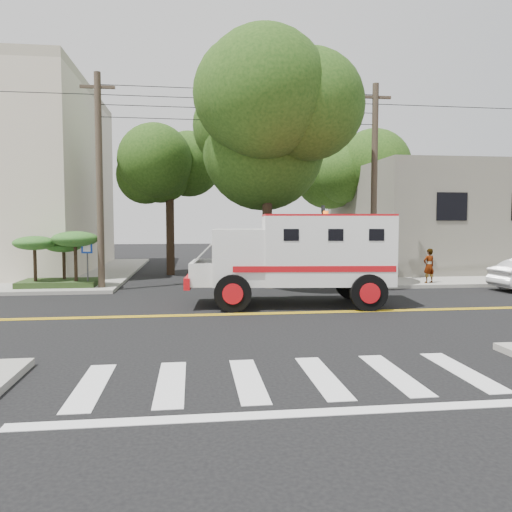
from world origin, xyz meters
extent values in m
plane|color=black|center=(0.00, 0.00, 0.00)|extent=(100.00, 100.00, 0.00)
cube|color=gray|center=(13.50, 13.50, 0.07)|extent=(17.00, 17.00, 0.15)
cube|color=slate|center=(15.00, 14.00, 3.15)|extent=(14.00, 12.00, 6.00)
cylinder|color=#382D23|center=(-5.60, 6.00, 4.50)|extent=(0.28, 0.28, 9.00)
cylinder|color=#382D23|center=(6.30, 6.20, 4.50)|extent=(0.28, 0.28, 9.00)
cylinder|color=black|center=(1.50, 6.50, 3.50)|extent=(0.44, 0.44, 7.00)
sphere|color=#17370F|center=(1.50, 6.50, 7.00)|extent=(5.32, 5.32, 5.32)
sphere|color=#17370F|center=(2.64, 5.74, 7.57)|extent=(4.56, 4.56, 4.56)
cylinder|color=black|center=(-3.00, 12.00, 2.80)|extent=(0.44, 0.44, 5.60)
sphere|color=#17370F|center=(-3.00, 12.00, 5.60)|extent=(3.92, 3.92, 3.92)
sphere|color=#17370F|center=(-2.16, 11.44, 6.02)|extent=(3.36, 3.36, 3.36)
cylinder|color=black|center=(8.50, 16.00, 2.97)|extent=(0.44, 0.44, 5.95)
sphere|color=#17370F|center=(8.50, 16.00, 5.95)|extent=(4.20, 4.20, 4.20)
sphere|color=#17370F|center=(9.40, 15.40, 6.40)|extent=(3.60, 3.60, 3.60)
cylinder|color=#3F3F42|center=(3.80, 5.60, 1.80)|extent=(0.12, 0.12, 3.60)
imported|color=#3F3F42|center=(3.80, 5.60, 3.15)|extent=(0.15, 0.18, 0.90)
cylinder|color=#3F3F42|center=(-6.20, 6.20, 1.00)|extent=(0.06, 0.06, 2.00)
cube|color=#0C33A5|center=(-6.20, 6.14, 1.80)|extent=(0.45, 0.03, 0.45)
cube|color=#1E3314|center=(-7.50, 6.80, 0.27)|extent=(3.20, 2.00, 0.24)
cylinder|color=black|center=(-8.40, 6.50, 1.15)|extent=(0.14, 0.14, 1.52)
ellipsoid|color=#174F1B|center=(-8.40, 6.50, 2.00)|extent=(1.73, 1.73, 0.60)
cylinder|color=black|center=(-7.40, 7.20, 1.07)|extent=(0.14, 0.14, 1.36)
ellipsoid|color=#174F1B|center=(-7.40, 7.20, 1.83)|extent=(1.55, 1.55, 0.54)
cylinder|color=black|center=(-6.70, 6.30, 1.23)|extent=(0.14, 0.14, 1.68)
ellipsoid|color=#174F1B|center=(-6.70, 6.30, 2.17)|extent=(1.91, 1.91, 0.66)
cube|color=silver|center=(2.78, 1.40, 1.93)|extent=(4.52, 2.93, 2.32)
cube|color=silver|center=(-0.19, 1.67, 1.71)|extent=(1.98, 2.58, 1.88)
cube|color=black|center=(-1.04, 1.75, 2.21)|extent=(0.24, 1.87, 0.77)
cube|color=silver|center=(-1.34, 1.78, 1.16)|extent=(1.19, 2.29, 0.77)
cube|color=#B90E13|center=(-1.89, 1.83, 0.88)|extent=(0.42, 2.38, 0.39)
cube|color=#B90E13|center=(2.78, 1.40, 3.12)|extent=(4.52, 2.93, 0.07)
cylinder|color=black|center=(-0.52, 0.46, 0.61)|extent=(1.24, 0.46, 1.21)
cylinder|color=black|center=(-0.29, 2.92, 0.61)|extent=(1.24, 0.46, 1.21)
cylinder|color=black|center=(3.87, 0.05, 0.61)|extent=(1.24, 0.46, 1.21)
cylinder|color=black|center=(4.10, 2.51, 0.61)|extent=(1.24, 0.46, 1.21)
imported|color=gray|center=(8.74, 5.71, 0.92)|extent=(0.64, 0.49, 1.55)
imported|color=gray|center=(8.57, 8.58, 1.08)|extent=(0.95, 0.76, 1.87)
camera|label=1|loc=(-1.79, -15.44, 2.92)|focal=35.00mm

